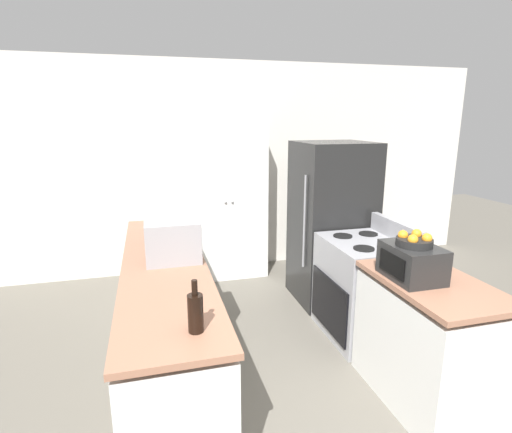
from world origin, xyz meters
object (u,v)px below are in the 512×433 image
at_px(stove, 363,288).
at_px(refrigerator, 331,223).
at_px(toaster_oven, 412,262).
at_px(pantry_cabinet, 225,198).
at_px(microwave, 172,237).
at_px(wine_bottle, 195,312).
at_px(fruit_bowl, 414,241).

relative_size(stove, refrigerator, 0.62).
distance_m(refrigerator, toaster_oven, 1.62).
height_order(pantry_cabinet, refrigerator, pantry_cabinet).
xyz_separation_m(stove, toaster_oven, (-0.14, -0.81, 0.55)).
height_order(refrigerator, microwave, refrigerator).
xyz_separation_m(microwave, toaster_oven, (1.49, -0.87, -0.04)).
distance_m(stove, microwave, 1.74).
relative_size(refrigerator, wine_bottle, 6.17).
bearing_deg(wine_bottle, toaster_oven, 12.00).
distance_m(wine_bottle, toaster_oven, 1.49).
xyz_separation_m(refrigerator, toaster_oven, (-0.19, -1.60, 0.15)).
xyz_separation_m(pantry_cabinet, stove, (0.91, -1.76, -0.53)).
bearing_deg(pantry_cabinet, wine_bottle, -103.51).
relative_size(pantry_cabinet, wine_bottle, 7.15).
xyz_separation_m(stove, wine_bottle, (-1.60, -1.12, 0.54)).
bearing_deg(toaster_oven, wine_bottle, -168.00).
distance_m(stove, fruit_bowl, 1.09).
height_order(stove, wine_bottle, wine_bottle).
distance_m(stove, refrigerator, 0.88).
relative_size(refrigerator, toaster_oven, 4.40).
height_order(pantry_cabinet, microwave, pantry_cabinet).
bearing_deg(stove, wine_bottle, -144.95).
bearing_deg(fruit_bowl, stove, 79.84).
xyz_separation_m(microwave, fruit_bowl, (1.49, -0.87, 0.11)).
bearing_deg(refrigerator, toaster_oven, -96.81).
distance_m(stove, toaster_oven, 0.99).
distance_m(pantry_cabinet, fruit_bowl, 2.69).
height_order(pantry_cabinet, wine_bottle, pantry_cabinet).
bearing_deg(toaster_oven, microwave, 149.86).
distance_m(pantry_cabinet, wine_bottle, 2.96).
height_order(stove, microwave, microwave).
xyz_separation_m(refrigerator, microwave, (-1.68, -0.73, 0.19)).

